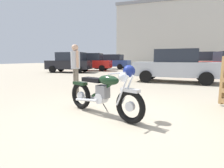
% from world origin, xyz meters
% --- Properties ---
extents(ground_plane, '(80.00, 80.00, 0.00)m').
position_xyz_m(ground_plane, '(0.00, 0.00, 0.00)').
color(ground_plane, tan).
extents(vintage_motorcycle, '(1.97, 0.91, 1.07)m').
position_xyz_m(vintage_motorcycle, '(-0.32, -0.04, 0.49)').
color(vintage_motorcycle, black).
rests_on(vintage_motorcycle, ground_plane).
extents(bystander, '(0.38, 0.31, 1.66)m').
position_xyz_m(bystander, '(-2.09, 1.71, 1.02)').
color(bystander, '#706656').
rests_on(bystander, ground_plane).
extents(pale_sedan_back, '(4.05, 2.14, 1.78)m').
position_xyz_m(pale_sedan_back, '(2.73, 13.10, 0.92)').
color(pale_sedan_back, black).
rests_on(pale_sedan_back, ground_plane).
extents(white_estate_far, '(4.13, 2.34, 1.78)m').
position_xyz_m(white_estate_far, '(-7.88, 10.09, 0.92)').
color(white_estate_far, black).
rests_on(white_estate_far, ground_plane).
extents(silver_sedan_mid, '(4.26, 2.04, 1.67)m').
position_xyz_m(silver_sedan_mid, '(1.06, 6.23, 0.84)').
color(silver_sedan_mid, black).
rests_on(silver_sedan_mid, ground_plane).
extents(dark_sedan_left, '(4.72, 2.01, 1.74)m').
position_xyz_m(dark_sedan_left, '(-6.45, 16.48, 0.94)').
color(dark_sedan_left, black).
rests_on(dark_sedan_left, ground_plane).
extents(red_hatchback_near, '(4.12, 2.30, 1.78)m').
position_xyz_m(red_hatchback_near, '(-7.05, 12.79, 0.92)').
color(red_hatchback_near, black).
rests_on(red_hatchback_near, ground_plane).
extents(industrial_building, '(23.61, 9.72, 22.00)m').
position_xyz_m(industrial_building, '(2.90, 29.90, 5.32)').
color(industrial_building, beige).
rests_on(industrial_building, ground_plane).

